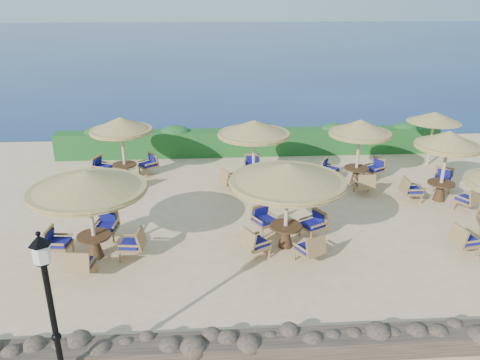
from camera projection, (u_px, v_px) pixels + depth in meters
The scene contains 12 objects.
ground at pixel (269, 222), 15.64m from camera, with size 120.00×120.00×0.00m, color beige.
sea at pixel (219, 40), 80.63m from camera, with size 160.00×160.00×0.00m, color navy.
hedge at pixel (250, 142), 22.11m from camera, with size 18.00×0.90×1.20m, color #17491D.
stone_wall at pixel (305, 345), 9.81m from camera, with size 15.00×0.65×0.44m, color brown.
lamp_post at pixel (54, 321), 8.47m from camera, with size 0.44×0.44×3.31m.
extra_parasol at pixel (434, 117), 20.15m from camera, with size 2.30×2.30×2.41m.
cafe_set_0 at pixel (89, 196), 12.84m from camera, with size 3.28×3.28×2.65m.
cafe_set_1 at pixel (287, 186), 13.40m from camera, with size 3.41×3.41×2.65m.
cafe_set_3 at pixel (122, 137), 18.51m from camera, with size 2.75×2.67×2.65m.
cafe_set_4 at pixel (254, 139), 17.99m from camera, with size 2.81×2.82×2.65m.
cafe_set_5 at pixel (359, 141), 18.13m from camera, with size 2.77×2.62×2.65m.
cafe_set_6 at pixel (446, 155), 16.65m from camera, with size 2.56×2.77×2.65m.
Camera 1 is at (-1.88, -13.95, 7.04)m, focal length 35.00 mm.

